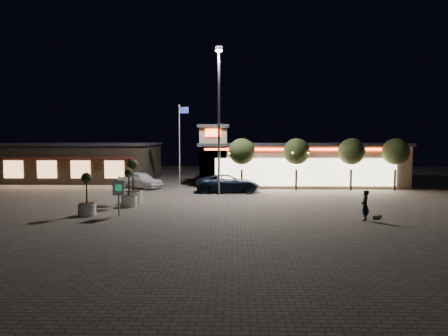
{
  "coord_description": "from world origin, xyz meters",
  "views": [
    {
      "loc": [
        3.17,
        -25.61,
        4.65
      ],
      "look_at": [
        2.47,
        6.0,
        2.4
      ],
      "focal_mm": 32.0,
      "sensor_mm": 36.0,
      "label": 1
    }
  ],
  "objects_px": {
    "pickup_truck": "(228,183)",
    "planter_mid": "(87,202)",
    "valet_sign": "(119,191)",
    "white_sedan": "(140,180)",
    "pedestrian": "(365,206)",
    "planter_left": "(133,190)"
  },
  "relations": [
    {
      "from": "planter_mid",
      "to": "white_sedan",
      "type": "bearing_deg",
      "value": 89.49
    },
    {
      "from": "pedestrian",
      "to": "planter_left",
      "type": "relative_size",
      "value": 0.54
    },
    {
      "from": "planter_mid",
      "to": "pickup_truck",
      "type": "bearing_deg",
      "value": 52.25
    },
    {
      "from": "pedestrian",
      "to": "valet_sign",
      "type": "bearing_deg",
      "value": -66.49
    },
    {
      "from": "pickup_truck",
      "to": "pedestrian",
      "type": "xyz_separation_m",
      "value": [
        8.04,
        -12.33,
        0.09
      ]
    },
    {
      "from": "pedestrian",
      "to": "valet_sign",
      "type": "distance_m",
      "value": 14.61
    },
    {
      "from": "white_sedan",
      "to": "valet_sign",
      "type": "bearing_deg",
      "value": -142.25
    },
    {
      "from": "planter_mid",
      "to": "valet_sign",
      "type": "height_order",
      "value": "planter_mid"
    },
    {
      "from": "white_sedan",
      "to": "planter_mid",
      "type": "height_order",
      "value": "planter_mid"
    },
    {
      "from": "pedestrian",
      "to": "planter_mid",
      "type": "xyz_separation_m",
      "value": [
        -16.58,
        1.3,
        -0.06
      ]
    },
    {
      "from": "pickup_truck",
      "to": "planter_mid",
      "type": "xyz_separation_m",
      "value": [
        -8.54,
        -11.03,
        0.02
      ]
    },
    {
      "from": "pickup_truck",
      "to": "planter_mid",
      "type": "distance_m",
      "value": 13.94
    },
    {
      "from": "planter_mid",
      "to": "valet_sign",
      "type": "relative_size",
      "value": 1.19
    },
    {
      "from": "planter_left",
      "to": "pickup_truck",
      "type": "bearing_deg",
      "value": 43.11
    },
    {
      "from": "pedestrian",
      "to": "valet_sign",
      "type": "xyz_separation_m",
      "value": [
        -14.55,
        1.14,
        0.67
      ]
    },
    {
      "from": "valet_sign",
      "to": "white_sedan",
      "type": "bearing_deg",
      "value": 97.84
    },
    {
      "from": "planter_left",
      "to": "planter_mid",
      "type": "distance_m",
      "value": 4.95
    },
    {
      "from": "planter_left",
      "to": "valet_sign",
      "type": "relative_size",
      "value": 1.47
    },
    {
      "from": "pickup_truck",
      "to": "planter_mid",
      "type": "bearing_deg",
      "value": 137.5
    },
    {
      "from": "pedestrian",
      "to": "pickup_truck",
      "type": "bearing_deg",
      "value": -118.91
    },
    {
      "from": "pickup_truck",
      "to": "planter_left",
      "type": "bearing_deg",
      "value": 128.36
    },
    {
      "from": "white_sedan",
      "to": "valet_sign",
      "type": "distance_m",
      "value": 14.03
    }
  ]
}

